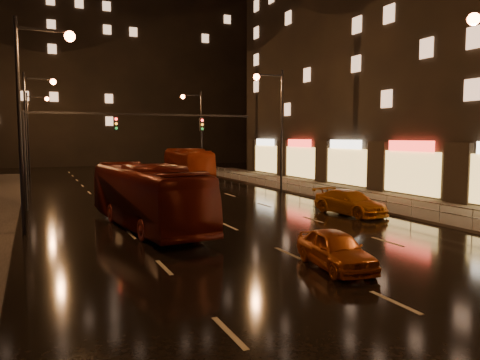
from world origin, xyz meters
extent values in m
plane|color=black|center=(0.00, 20.00, 0.00)|extent=(140.00, 140.00, 0.00)
cube|color=#38332D|center=(13.50, 15.00, 0.07)|extent=(7.00, 70.00, 0.15)
cube|color=black|center=(26.00, 20.00, 15.00)|extent=(18.00, 50.00, 30.00)
cube|color=black|center=(4.00, 72.00, 18.00)|extent=(44.00, 16.00, 36.00)
cylinder|color=black|center=(-9.60, 20.00, 3.10)|extent=(0.22, 0.22, 6.20)
cube|color=black|center=(-2.00, 20.00, 6.10)|extent=(15.20, 0.14, 0.14)
cube|color=black|center=(-4.00, 20.00, 5.45)|extent=(0.32, 0.18, 0.95)
cube|color=black|center=(2.00, 20.00, 5.45)|extent=(0.32, 0.18, 0.95)
sphere|color=#FF1E19|center=(-4.00, 19.88, 5.75)|extent=(0.18, 0.18, 0.18)
sphere|color=#FF6832|center=(7.30, 2.00, 9.30)|extent=(0.50, 0.50, 0.50)
cylinder|color=#99999E|center=(10.20, 44.00, 0.65)|extent=(0.04, 0.04, 1.00)
cube|color=#99999E|center=(10.20, 18.00, 1.10)|extent=(0.05, 56.00, 0.05)
cube|color=#99999E|center=(10.20, 18.00, 0.70)|extent=(0.05, 56.00, 0.05)
imported|color=#59140C|center=(-3.89, 11.60, 1.61)|extent=(3.89, 11.78, 3.22)
imported|color=#A43110|center=(6.00, 36.23, 1.66)|extent=(3.57, 12.10, 3.33)
imported|color=#BC5211|center=(0.50, 1.53, 0.67)|extent=(2.10, 4.10, 1.34)
imported|color=#C86F12|center=(8.00, 10.64, 0.72)|extent=(2.64, 5.15, 1.43)
camera|label=1|loc=(-9.05, -11.82, 4.61)|focal=35.00mm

